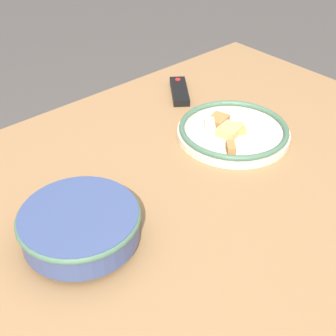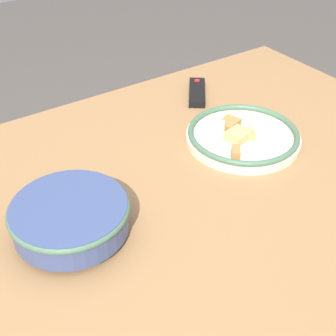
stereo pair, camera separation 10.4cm
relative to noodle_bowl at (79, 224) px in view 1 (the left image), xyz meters
name	(u,v)px [view 1 (the left image)]	position (x,y,z in m)	size (l,w,h in m)	color
dining_table	(163,220)	(0.21, 0.00, -0.12)	(1.57, 0.99, 0.74)	olive
noodle_bowl	(79,224)	(0.00, 0.00, 0.00)	(0.23, 0.23, 0.07)	#384775
food_plate	(233,131)	(0.50, 0.06, -0.03)	(0.29, 0.29, 0.04)	beige
tv_remote	(179,91)	(0.55, 0.32, -0.03)	(0.13, 0.15, 0.02)	black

